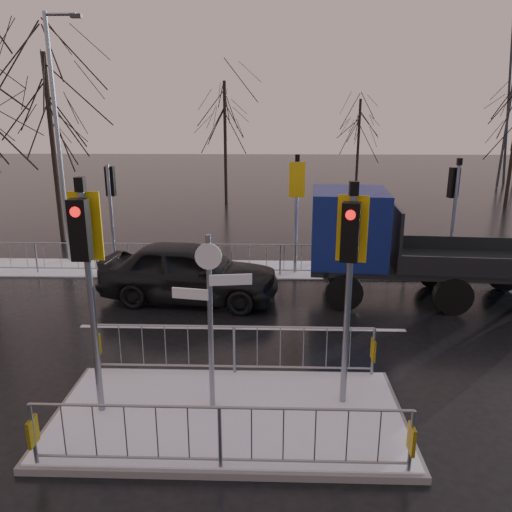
{
  "coord_description": "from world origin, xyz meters",
  "views": [
    {
      "loc": [
        0.7,
        -7.47,
        5.06
      ],
      "look_at": [
        0.35,
        3.99,
        1.8
      ],
      "focal_mm": 35.0,
      "sensor_mm": 36.0,
      "label": 1
    }
  ],
  "objects_px": {
    "street_lamp_left": "(59,132)",
    "flatbed_truck": "(382,242)",
    "traffic_island": "(228,399)",
    "car_far_lane": "(190,271)"
  },
  "relations": [
    {
      "from": "street_lamp_left",
      "to": "flatbed_truck",
      "type": "bearing_deg",
      "value": -18.37
    },
    {
      "from": "traffic_island",
      "to": "street_lamp_left",
      "type": "xyz_separation_m",
      "value": [
        -6.42,
        9.49,
        4.1
      ]
    },
    {
      "from": "flatbed_truck",
      "to": "street_lamp_left",
      "type": "relative_size",
      "value": 0.83
    },
    {
      "from": "traffic_island",
      "to": "street_lamp_left",
      "type": "height_order",
      "value": "street_lamp_left"
    },
    {
      "from": "traffic_island",
      "to": "car_far_lane",
      "type": "distance_m",
      "value": 5.93
    },
    {
      "from": "car_far_lane",
      "to": "street_lamp_left",
      "type": "height_order",
      "value": "street_lamp_left"
    },
    {
      "from": "traffic_island",
      "to": "street_lamp_left",
      "type": "bearing_deg",
      "value": 124.07
    },
    {
      "from": "car_far_lane",
      "to": "street_lamp_left",
      "type": "distance_m",
      "value": 7.16
    },
    {
      "from": "car_far_lane",
      "to": "flatbed_truck",
      "type": "xyz_separation_m",
      "value": [
        5.36,
        0.39,
        0.79
      ]
    },
    {
      "from": "traffic_island",
      "to": "flatbed_truck",
      "type": "distance_m",
      "value": 7.29
    }
  ]
}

